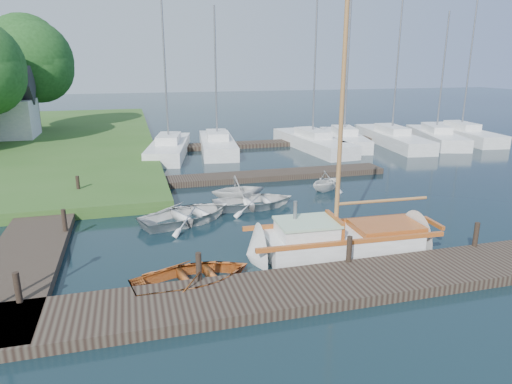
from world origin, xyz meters
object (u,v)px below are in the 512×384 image
object	(u,v)px
tree_7	(31,60)
dinghy	(193,274)
marina_boat_3	(312,141)
marina_boat_6	(436,136)
tender_d	(327,179)
marina_boat_7	(461,133)
tender_a	(188,212)
mooring_post_3	(476,234)
mooring_post_1	(199,266)
mooring_post_2	(349,249)
marina_boat_1	(217,143)
mooring_post_4	(64,220)
marina_boat_5	(391,137)
mooring_post_0	(18,287)
tender_c	(254,199)
marina_boat_0	(169,147)
sailboat	(345,242)
mooring_post_5	(78,185)
marina_boat_4	(344,138)
tender_b	(238,187)

from	to	relation	value
tree_7	dinghy	bearing A→B (deg)	-73.90
marina_boat_3	marina_boat_6	xyz separation A→B (m)	(10.04, -0.37, -0.01)
tender_d	marina_boat_7	xyz separation A→B (m)	(16.55, 10.96, 0.03)
tender_a	mooring_post_3	bearing A→B (deg)	-145.22
mooring_post_1	dinghy	world-z (taller)	mooring_post_1
tender_d	marina_boat_7	bearing A→B (deg)	-85.27
mooring_post_2	marina_boat_3	bearing A→B (deg)	70.89
mooring_post_1	marina_boat_1	world-z (taller)	marina_boat_1
dinghy	tree_7	xyz separation A→B (m)	(-8.87, 30.75, 5.85)
mooring_post_3	marina_boat_6	size ratio (longest dim) A/B	0.08
mooring_post_4	marina_boat_1	size ratio (longest dim) A/B	0.08
mooring_post_4	marina_boat_5	size ratio (longest dim) A/B	0.07
mooring_post_0	marina_boat_3	distance (m)	24.46
tender_d	mooring_post_4	bearing A→B (deg)	77.90
marina_boat_1	marina_boat_6	world-z (taller)	marina_boat_1
mooring_post_4	tender_c	world-z (taller)	mooring_post_4
marina_boat_0	tree_7	xyz separation A→B (m)	(-9.88, 11.78, 5.63)
sailboat	tree_7	xyz separation A→B (m)	(-14.04, 29.73, 5.86)
marina_boat_0	marina_boat_5	distance (m)	16.67
marina_boat_6	marina_boat_7	bearing A→B (deg)	-57.02
mooring_post_0	mooring_post_2	bearing A→B (deg)	0.00
mooring_post_5	marina_boat_5	size ratio (longest dim) A/B	0.07
marina_boat_4	mooring_post_0	bearing A→B (deg)	148.67
mooring_post_3	tender_c	xyz separation A→B (m)	(-5.60, 6.77, -0.34)
tender_d	tree_7	world-z (taller)	tree_7
marina_boat_1	marina_boat_7	size ratio (longest dim) A/B	0.84
mooring_post_1	mooring_post_3	distance (m)	9.00
tender_c	marina_boat_0	world-z (taller)	marina_boat_0
marina_boat_6	marina_boat_7	size ratio (longest dim) A/B	0.84
mooring_post_5	tender_c	world-z (taller)	mooring_post_5
mooring_post_1	marina_boat_3	size ratio (longest dim) A/B	0.07
tender_b	marina_boat_6	distance (m)	21.05
mooring_post_3	marina_boat_5	xyz separation A→B (m)	(8.56, 19.05, -0.13)
marina_boat_1	marina_boat_5	xyz separation A→B (m)	(13.29, -0.73, 0.01)
dinghy	tender_a	bearing A→B (deg)	-16.86
mooring_post_1	dinghy	distance (m)	0.48
sailboat	marina_boat_5	size ratio (longest dim) A/B	0.86
mooring_post_2	tender_a	bearing A→B (deg)	125.88
mooring_post_3	tender_a	world-z (taller)	mooring_post_3
mooring_post_0	marina_boat_0	world-z (taller)	marina_boat_0
tender_c	marina_boat_4	xyz separation A→B (m)	(10.40, 12.70, 0.20)
mooring_post_1	tender_c	bearing A→B (deg)	63.30
mooring_post_3	tender_b	distance (m)	9.89
mooring_post_0	tender_d	world-z (taller)	mooring_post_0
mooring_post_3	marina_boat_3	bearing A→B (deg)	83.82
mooring_post_2	marina_boat_1	distance (m)	19.78
sailboat	marina_boat_0	xyz separation A→B (m)	(-4.16, 17.95, 0.23)
dinghy	tender_d	world-z (taller)	tender_d
mooring_post_1	marina_boat_5	distance (m)	25.91
mooring_post_5	tender_d	world-z (taller)	mooring_post_5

